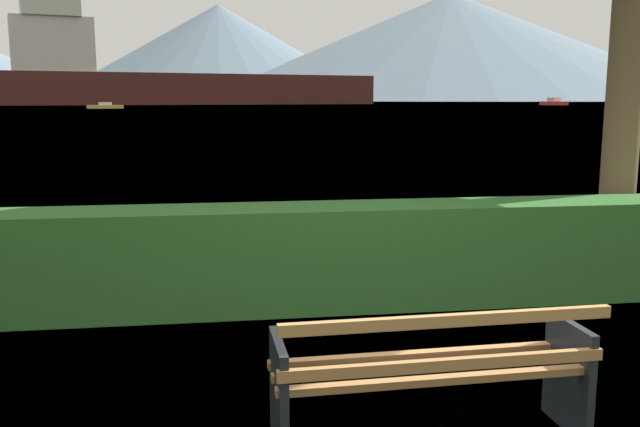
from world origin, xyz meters
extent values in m
plane|color=#6B8EA3|center=(0.00, 306.73, 0.00)|extent=(620.00, 620.00, 0.00)
cube|color=#A0703F|center=(0.01, -0.19, 0.45)|extent=(1.85, 0.13, 0.04)
cube|color=#A0703F|center=(0.00, 0.00, 0.45)|extent=(1.85, 0.13, 0.04)
cube|color=#A0703F|center=(-0.01, 0.19, 0.45)|extent=(1.85, 0.13, 0.04)
cube|color=#A0703F|center=(0.01, -0.27, 0.57)|extent=(1.85, 0.11, 0.06)
cube|color=#A0703F|center=(0.01, -0.31, 0.84)|extent=(1.85, 0.11, 0.06)
cube|color=#1E2328|center=(-0.88, -0.05, 0.34)|extent=(0.07, 0.51, 0.68)
cube|color=#1E2328|center=(0.88, 0.01, 0.34)|extent=(0.07, 0.51, 0.68)
cube|color=#285B23|center=(0.00, 2.71, 0.49)|extent=(11.81, 0.70, 0.98)
cylinder|color=brown|center=(3.26, 3.44, 1.99)|extent=(0.39, 0.39, 3.98)
cube|color=#471E19|center=(-9.69, 204.40, 4.44)|extent=(115.16, 46.56, 8.89)
cube|color=silver|center=(-45.25, 193.89, 16.00)|extent=(23.65, 18.25, 14.22)
cube|color=silver|center=(-45.25, 193.89, 25.33)|extent=(18.05, 17.85, 4.44)
cube|color=gold|center=(-22.20, 130.17, 0.32)|extent=(6.83, 2.99, 0.65)
cube|color=silver|center=(-22.20, 130.17, 0.92)|extent=(2.56, 1.73, 0.54)
cube|color=#B2332D|center=(89.37, 174.50, 0.50)|extent=(4.27, 9.23, 1.00)
cube|color=silver|center=(89.37, 174.50, 1.52)|extent=(2.62, 3.46, 1.04)
cone|color=slate|center=(0.00, 601.69, 39.98)|extent=(282.80, 282.80, 79.96)
cone|color=slate|center=(180.01, 530.19, 41.39)|extent=(396.94, 396.94, 82.78)
camera|label=1|loc=(-1.18, -3.66, 2.00)|focal=38.47mm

